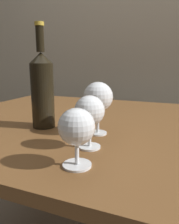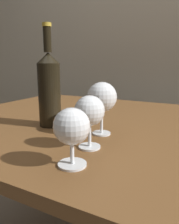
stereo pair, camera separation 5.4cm
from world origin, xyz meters
The scene contains 6 objects.
back_wall centered at (0.00, 0.96, 1.30)m, with size 5.00×0.08×2.60m, color #B2A893.
dining_table centered at (0.00, 0.00, 0.66)m, with size 1.44×0.97×0.74m.
wine_glass_merlot centered at (0.01, -0.37, 0.83)m, with size 0.08×0.08×0.13m.
wine_glass_pinot centered at (-0.01, -0.26, 0.84)m, with size 0.08×0.08×0.14m.
wine_glass_port centered at (-0.03, -0.15, 0.86)m, with size 0.09×0.09×0.16m.
wine_bottle centered at (-0.22, -0.15, 0.87)m, with size 0.08×0.08×0.34m.
Camera 1 is at (0.19, -0.75, 0.96)m, focal length 34.78 mm.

